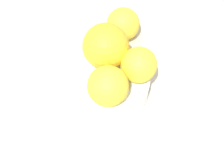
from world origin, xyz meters
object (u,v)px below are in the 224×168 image
orange_in_bowl_0 (106,47)px  orange_loose_0 (123,24)px  fruit_bowl (112,86)px  folded_napkin (219,147)px  orange_in_bowl_2 (108,86)px  orange_in_bowl_1 (139,65)px

orange_in_bowl_0 → orange_loose_0: orange_in_bowl_0 is taller
fruit_bowl → folded_napkin: bearing=99.5°
orange_in_bowl_2 → fruit_bowl: bearing=-148.3°
orange_in_bowl_2 → folded_napkin: size_ratio=0.45×
fruit_bowl → orange_in_bowl_2: size_ratio=2.01×
orange_in_bowl_1 → orange_in_bowl_2: 6.88cm
orange_in_bowl_1 → folded_napkin: orange_in_bowl_1 is taller
orange_in_bowl_1 → orange_loose_0: (-9.83, -11.29, -4.76)cm
fruit_bowl → orange_loose_0: size_ratio=1.94×
orange_in_bowl_2 → folded_napkin: orange_in_bowl_2 is taller
orange_in_bowl_0 → orange_in_bowl_1: orange_in_bowl_0 is taller
orange_in_bowl_1 → orange_loose_0: orange_in_bowl_1 is taller
folded_napkin → orange_in_bowl_0: bearing=-86.6°
orange_loose_0 → folded_napkin: size_ratio=0.47×
orange_loose_0 → orange_in_bowl_1: bearing=49.0°
fruit_bowl → orange_in_bowl_0: 7.73cm
orange_in_bowl_1 → orange_loose_0: bearing=-131.0°
orange_in_bowl_0 → orange_in_bowl_2: (5.70, 5.40, -0.70)cm
fruit_bowl → orange_in_bowl_1: (-3.16, 3.25, 5.81)cm
fruit_bowl → orange_in_bowl_0: orange_in_bowl_0 is taller
fruit_bowl → orange_in_bowl_0: size_ratio=1.66×
fruit_bowl → orange_in_bowl_1: 7.36cm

